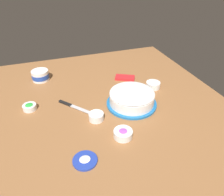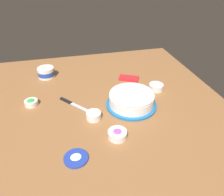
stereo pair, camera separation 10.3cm
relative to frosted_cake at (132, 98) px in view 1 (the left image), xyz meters
name	(u,v)px [view 1 (the left image)]	position (x,y,z in m)	size (l,w,h in m)	color
ground_plane	(102,102)	(0.17, -0.09, -0.05)	(1.54, 1.54, 0.00)	#936038
frosted_cake	(132,98)	(0.00, 0.00, 0.00)	(0.31, 0.31, 0.10)	#1E6BB2
frosting_tub	(40,75)	(0.51, -0.51, -0.01)	(0.12, 0.12, 0.07)	white
frosting_tub_lid	(85,160)	(0.37, 0.34, -0.04)	(0.11, 0.11, 0.02)	#233DAD
spreading_knife	(71,106)	(0.36, -0.10, -0.04)	(0.17, 0.19, 0.01)	silver
sprinkle_bowl_orange	(153,85)	(-0.22, -0.14, -0.03)	(0.10, 0.10, 0.04)	white
sprinkle_bowl_rainbow	(123,133)	(0.15, 0.25, -0.03)	(0.10, 0.10, 0.04)	white
sprinkle_bowl_green	(30,107)	(0.60, -0.15, -0.03)	(0.08, 0.08, 0.04)	white
sprinkle_bowl_blue	(96,116)	(0.24, 0.07, -0.03)	(0.08, 0.08, 0.04)	white
candy_box_lower	(125,78)	(-0.08, -0.32, -0.04)	(0.14, 0.07, 0.02)	red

